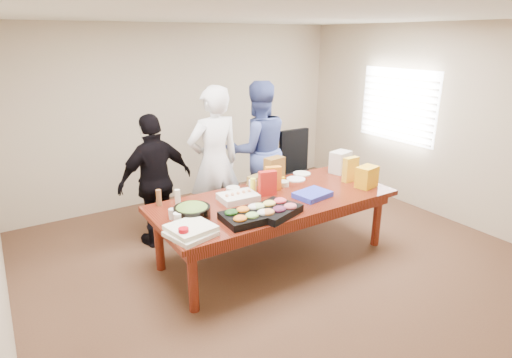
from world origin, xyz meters
TOP-DOWN VIEW (x-y plane):
  - floor at (0.00, 0.00)m, footprint 5.50×5.00m
  - ceiling at (0.00, 0.00)m, footprint 5.50×5.00m
  - wall_back at (0.00, 2.50)m, footprint 5.50×0.04m
  - wall_front at (0.00, -2.50)m, footprint 5.50×0.04m
  - wall_right at (2.75, 0.00)m, footprint 0.04×5.00m
  - window_panel at (2.72, 0.60)m, footprint 0.03×1.40m
  - window_blinds at (2.68, 0.60)m, footprint 0.04×1.36m
  - conference_table at (0.00, 0.00)m, footprint 2.80×1.20m
  - office_chair at (1.14, 0.90)m, footprint 0.60×0.60m
  - person_center at (-0.28, 0.93)m, footprint 0.72×0.48m
  - person_right at (0.53, 1.17)m, footprint 1.08×0.92m
  - person_left at (-1.02, 1.09)m, footprint 1.02×0.54m
  - veggie_tray at (-0.59, -0.36)m, footprint 0.52×0.41m
  - fruit_tray at (-0.27, -0.37)m, footprint 0.61×0.55m
  - sheet_cake at (-0.38, 0.17)m, footprint 0.44×0.34m
  - salad_bowl at (-1.03, 0.00)m, footprint 0.40×0.40m
  - chip_bag_blue at (0.39, -0.21)m, footprint 0.44×0.35m
  - chip_bag_red at (-0.02, 0.12)m, footprint 0.22×0.13m
  - chip_bag_yellow at (1.15, -0.04)m, footprint 0.21×0.09m
  - chip_bag_orange at (0.14, 0.23)m, footprint 0.21×0.14m
  - mayo_jar at (-0.10, 0.32)m, footprint 0.11×0.11m
  - mustard_bottle at (-0.12, 0.28)m, footprint 0.08×0.08m
  - dressing_bottle at (-1.19, 0.50)m, footprint 0.06×0.06m
  - ranch_bottle at (-1.02, 0.39)m, footprint 0.07×0.07m
  - banana_bunch at (0.31, 0.43)m, footprint 0.23×0.15m
  - bread_loaf at (0.11, 0.52)m, footprint 0.30×0.19m
  - kraft_bag at (0.32, 0.46)m, footprint 0.27×0.18m
  - red_cup at (-1.30, -0.42)m, footprint 0.12×0.12m
  - clear_cup_a at (-1.21, -0.06)m, footprint 0.10×0.10m
  - clear_cup_b at (-1.20, 0.09)m, footprint 0.08×0.08m
  - pizza_box_lower at (-1.21, -0.36)m, footprint 0.46×0.46m
  - pizza_box_upper at (-1.19, -0.33)m, footprint 0.44×0.44m
  - plate_a at (0.61, 0.38)m, footprint 0.27×0.27m
  - plate_b at (0.81, 0.52)m, footprint 0.23×0.23m
  - dip_bowl_a at (0.32, 0.28)m, footprint 0.18×0.18m
  - dip_bowl_b at (-0.31, 0.42)m, footprint 0.19×0.19m
  - grocery_bag_white at (1.30, 0.30)m, footprint 0.31×0.25m
  - grocery_bag_yellow at (1.16, -0.30)m, footprint 0.29×0.23m

SIDE VIEW (x-z plane):
  - floor at x=0.00m, z-range -0.02..0.00m
  - conference_table at x=0.00m, z-range 0.00..0.75m
  - office_chair at x=1.14m, z-range 0.00..1.16m
  - plate_a at x=0.61m, z-range 0.75..0.76m
  - plate_b at x=0.81m, z-range 0.75..0.76m
  - pizza_box_lower at x=-1.21m, z-range 0.75..0.79m
  - chip_bag_blue at x=0.39m, z-range 0.75..0.81m
  - dip_bowl_a at x=0.32m, z-range 0.75..0.81m
  - dip_bowl_b at x=-0.31m, z-range 0.75..0.81m
  - sheet_cake at x=-0.38m, z-range 0.75..0.82m
  - banana_bunch at x=0.31m, z-range 0.75..0.82m
  - veggie_tray at x=-0.59m, z-range 0.75..0.83m
  - fruit_tray at x=-0.27m, z-range 0.75..0.83m
  - clear_cup_b at x=-1.20m, z-range 0.75..0.86m
  - bread_loaf at x=0.11m, z-range 0.75..0.86m
  - clear_cup_a at x=-1.21m, z-range 0.75..0.87m
  - salad_bowl at x=-1.03m, z-range 0.75..0.87m
  - red_cup at x=-1.30m, z-range 0.75..0.88m
  - pizza_box_upper at x=-1.19m, z-range 0.79..0.84m
  - mayo_jar at x=-0.10m, z-range 0.75..0.89m
  - person_left at x=-1.02m, z-range 0.00..1.66m
  - mustard_bottle at x=-0.12m, z-range 0.75..0.93m
  - dressing_bottle at x=-1.19m, z-range 0.75..0.93m
  - ranch_bottle at x=-1.02m, z-range 0.75..0.93m
  - grocery_bag_yellow at x=1.16m, z-range 0.75..1.01m
  - grocery_bag_white at x=1.30m, z-range 0.75..1.04m
  - chip_bag_orange at x=0.14m, z-range 0.75..1.04m
  - chip_bag_red at x=-0.02m, z-range 0.75..1.04m
  - chip_bag_yellow at x=1.15m, z-range 0.75..1.06m
  - kraft_bag at x=0.32m, z-range 0.75..1.07m
  - person_right at x=0.53m, z-range 0.00..1.94m
  - person_center at x=-0.28m, z-range 0.00..1.96m
  - wall_back at x=0.00m, z-range 0.00..2.70m
  - wall_front at x=0.00m, z-range 0.00..2.70m
  - wall_right at x=2.75m, z-range 0.00..2.70m
  - window_panel at x=2.72m, z-range 0.95..2.05m
  - window_blinds at x=2.68m, z-range 1.00..2.00m
  - ceiling at x=0.00m, z-range 2.70..2.72m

